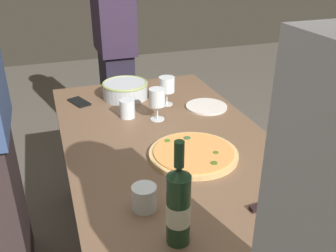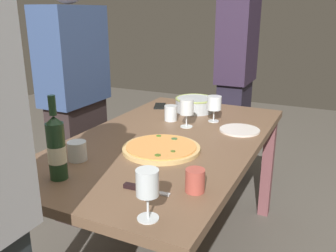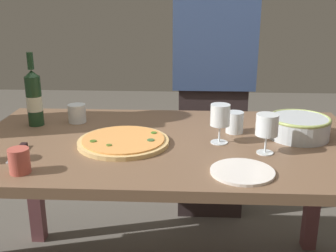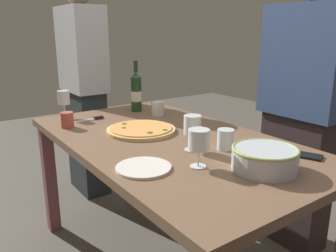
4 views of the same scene
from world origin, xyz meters
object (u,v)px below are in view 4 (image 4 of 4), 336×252
at_px(wine_glass_by_bottle, 199,140).
at_px(wine_glass_far_left, 64,98).
at_px(person_host, 302,112).
at_px(wine_bottle, 136,92).
at_px(cup_amber, 158,108).
at_px(cell_phone, 304,155).
at_px(side_plate, 144,168).
at_px(dining_table, 168,156).
at_px(wine_glass_near_pizza, 192,126).
at_px(cup_ceramic, 67,120).
at_px(pizza_knife, 93,119).
at_px(serving_bowl, 265,158).
at_px(person_guest_right, 84,88).
at_px(cup_spare, 225,139).
at_px(pizza, 141,130).

distance_m(wine_glass_by_bottle, wine_glass_far_left, 1.10).
bearing_deg(person_host, wine_bottle, -38.36).
height_order(wine_glass_far_left, cup_amber, wine_glass_far_left).
bearing_deg(person_host, wine_glass_far_left, -25.78).
bearing_deg(cell_phone, person_host, -166.16).
bearing_deg(wine_glass_by_bottle, side_plate, -119.92).
xyz_separation_m(dining_table, wine_glass_near_pizza, (0.21, -0.02, 0.21)).
height_order(cup_ceramic, pizza_knife, cup_ceramic).
bearing_deg(cell_phone, serving_bowl, -22.62).
height_order(wine_glass_far_left, person_guest_right, person_guest_right).
height_order(cell_phone, pizza_knife, pizza_knife).
bearing_deg(pizza_knife, cup_amber, 72.26).
bearing_deg(pizza_knife, cup_ceramic, -67.13).
height_order(wine_bottle, person_guest_right, person_guest_right).
bearing_deg(cup_amber, side_plate, -37.27).
height_order(dining_table, wine_glass_far_left, wine_glass_far_left).
height_order(cup_ceramic, cell_phone, cup_ceramic).
xyz_separation_m(cup_ceramic, side_plate, (0.75, 0.03, -0.04)).
distance_m(cup_spare, cell_phone, 0.34).
bearing_deg(cell_phone, wine_bottle, -104.57).
bearing_deg(pizza, wine_glass_far_left, -157.39).
relative_size(dining_table, wine_glass_near_pizza, 10.01).
relative_size(pizza, side_plate, 1.68).
distance_m(dining_table, cup_ceramic, 0.60).
relative_size(pizza, wine_glass_far_left, 2.19).
height_order(serving_bowl, pizza_knife, serving_bowl).
xyz_separation_m(dining_table, cup_amber, (-0.44, 0.23, 0.14)).
relative_size(cup_ceramic, cell_phone, 0.60).
relative_size(serving_bowl, side_plate, 1.17).
xyz_separation_m(cup_spare, side_plate, (-0.02, -0.42, -0.04)).
relative_size(wine_glass_by_bottle, person_host, 0.09).
xyz_separation_m(cup_spare, person_guest_right, (-1.45, -0.08, 0.05)).
bearing_deg(wine_glass_far_left, dining_table, 21.00).
bearing_deg(person_guest_right, serving_bowl, 2.88).
bearing_deg(cup_amber, pizza, -47.12).
height_order(cup_ceramic, person_guest_right, person_guest_right).
relative_size(cup_ceramic, person_guest_right, 0.05).
xyz_separation_m(dining_table, person_guest_right, (-1.17, 0.04, 0.19)).
relative_size(serving_bowl, cup_amber, 3.00).
bearing_deg(pizza_knife, side_plate, -10.20).
xyz_separation_m(cup_amber, person_guest_right, (-0.74, -0.19, 0.05)).
bearing_deg(wine_bottle, side_plate, -28.77).
xyz_separation_m(wine_glass_by_bottle, pizza_knife, (-0.93, -0.04, -0.10)).
bearing_deg(dining_table, wine_glass_near_pizza, -4.16).
distance_m(dining_table, serving_bowl, 0.56).
distance_m(pizza, wine_glass_near_pizza, 0.40).
height_order(dining_table, cup_ceramic, cup_ceramic).
distance_m(dining_table, wine_bottle, 0.67).
height_order(pizza, wine_glass_far_left, wine_glass_far_left).
height_order(serving_bowl, wine_glass_far_left, wine_glass_far_left).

